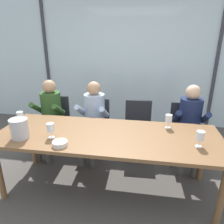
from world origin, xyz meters
The scene contains 19 objects.
ground centered at (0.00, 1.00, 0.00)m, with size 14.00×14.00×0.00m, color #4C4742.
window_glass_panel centered at (0.00, 2.27, 1.30)m, with size 7.84×0.03×2.60m, color silver.
window_mullion_left centered at (-1.76, 2.25, 1.30)m, with size 0.06×0.06×2.60m, color #38383D.
window_mullion_right centered at (1.76, 2.25, 1.30)m, with size 0.06×0.06×2.60m, color #38383D.
hillside_vineyard centered at (0.00, 6.02, 1.05)m, with size 13.84×2.40×2.11m, color #568942.
dining_table centered at (0.00, 0.00, 0.70)m, with size 2.64×0.96×0.77m.
chair_near_curtain centered at (-1.06, 0.92, 0.53)m, with size 0.48×0.48×0.90m.
chair_left_of_center centered at (-0.37, 0.91, 0.53)m, with size 0.46×0.46×0.90m.
chair_center centered at (0.33, 0.91, 0.53)m, with size 0.45×0.45×0.90m.
chair_right_of_center centered at (1.04, 0.90, 0.53)m, with size 0.46×0.46×0.90m.
person_olive_shirt centered at (-1.08, 0.75, 0.70)m, with size 0.48×0.62×1.22m.
person_pale_blue_shirt centered at (-0.36, 0.75, 0.70)m, with size 0.48×0.63×1.22m.
person_navy_polo centered at (1.08, 0.75, 0.70)m, with size 0.48×0.62×1.22m.
ice_bucket_primary centered at (-0.95, -0.25, 0.89)m, with size 0.21×0.21×0.23m.
tasting_bowl centered at (-0.44, -0.35, 0.80)m, with size 0.16×0.16×0.05m, color silver.
wine_glass_by_left_taster centered at (-1.16, 0.10, 0.89)m, with size 0.08×0.08×0.17m.
wine_glass_near_bucket centered at (0.72, 0.30, 0.89)m, with size 0.08×0.08×0.17m.
wine_glass_center_pour centered at (1.00, -0.13, 0.89)m, with size 0.08×0.08×0.17m.
wine_glass_by_right_taster centered at (-0.61, -0.19, 0.89)m, with size 0.08×0.08×0.17m.
Camera 1 is at (0.41, -2.17, 1.86)m, focal length 33.38 mm.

